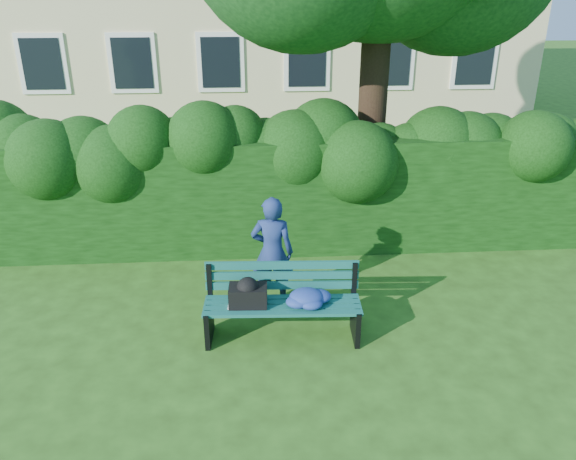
{
  "coord_description": "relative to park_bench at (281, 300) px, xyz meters",
  "views": [
    {
      "loc": [
        -0.48,
        -6.18,
        3.88
      ],
      "look_at": [
        0.0,
        0.6,
        0.95
      ],
      "focal_mm": 35.0,
      "sensor_mm": 36.0,
      "label": 1
    }
  ],
  "objects": [
    {
      "name": "hedge",
      "position": [
        0.15,
        2.64,
        0.4
      ],
      "size": [
        10.0,
        1.0,
        1.8
      ],
      "color": "black",
      "rests_on": "ground"
    },
    {
      "name": "park_bench",
      "position": [
        0.0,
        0.0,
        0.0
      ],
      "size": [
        1.87,
        0.65,
        0.89
      ],
      "rotation": [
        0.0,
        0.0,
        -0.05
      ],
      "color": "#10524D",
      "rests_on": "ground"
    },
    {
      "name": "ground",
      "position": [
        0.15,
        0.44,
        -0.5
      ],
      "size": [
        80.0,
        80.0,
        0.0
      ],
      "primitive_type": "plane",
      "color": "#284815",
      "rests_on": "ground"
    },
    {
      "name": "man_reading",
      "position": [
        -0.07,
        0.78,
        0.25
      ],
      "size": [
        0.61,
        0.45,
        1.51
      ],
      "primitive_type": "imported",
      "rotation": [
        0.0,
        0.0,
        2.96
      ],
      "color": "navy",
      "rests_on": "ground"
    }
  ]
}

